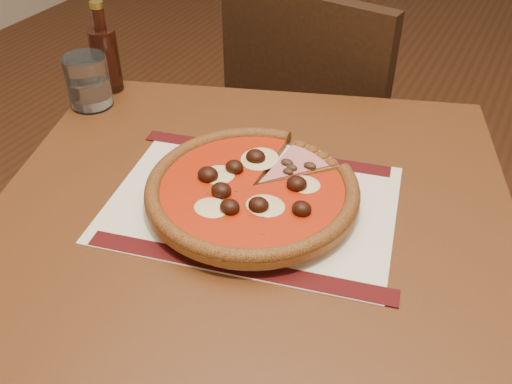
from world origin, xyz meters
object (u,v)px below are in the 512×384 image
at_px(plate, 252,198).
at_px(bottle, 105,57).
at_px(table, 250,263).
at_px(water_glass, 88,82).
at_px(chair_far, 319,128).
at_px(pizza, 252,188).

bearing_deg(plate, bottle, 155.36).
xyz_separation_m(table, plate, (-0.01, 0.03, 0.11)).
bearing_deg(bottle, water_glass, -81.36).
bearing_deg(water_glass, bottle, 98.64).
bearing_deg(water_glass, chair_far, 58.52).
distance_m(table, plate, 0.12).
bearing_deg(pizza, table, -69.36).
relative_size(table, pizza, 3.13).
bearing_deg(pizza, bottle, 155.31).
height_order(chair_far, water_glass, chair_far).
distance_m(chair_far, plate, 0.68).
xyz_separation_m(table, pizza, (-0.01, 0.03, 0.13)).
xyz_separation_m(pizza, bottle, (-0.44, 0.20, 0.04)).
relative_size(chair_far, bottle, 4.94).
bearing_deg(water_glass, plate, -17.03).
bearing_deg(table, chair_far, 101.92).
bearing_deg(plate, water_glass, 162.97).
relative_size(chair_far, pizza, 2.76).
bearing_deg(pizza, chair_far, 101.55).
xyz_separation_m(chair_far, bottle, (-0.31, -0.42, 0.31)).
bearing_deg(plate, chair_far, 101.58).
xyz_separation_m(chair_far, pizza, (0.13, -0.62, 0.27)).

